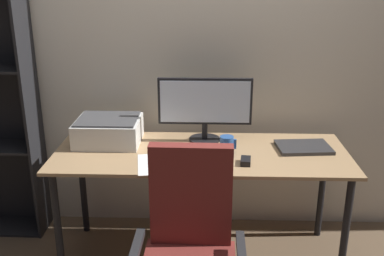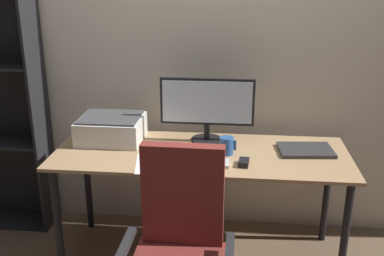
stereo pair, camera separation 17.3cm
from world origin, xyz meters
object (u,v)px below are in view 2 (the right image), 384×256
(mouse, at_px, (244,163))
(coffee_mug, at_px, (227,146))
(desk, at_px, (201,164))
(monitor, at_px, (207,105))
(keyboard, at_px, (203,163))
(laptop, at_px, (306,150))
(printer, at_px, (111,129))

(mouse, xyz_separation_m, coffee_mug, (-0.10, 0.15, 0.04))
(desk, bearing_deg, mouse, -33.72)
(monitor, height_order, coffee_mug, monitor)
(desk, bearing_deg, coffee_mug, -5.84)
(keyboard, relative_size, laptop, 0.91)
(monitor, bearing_deg, printer, -174.57)
(laptop, bearing_deg, desk, -179.32)
(monitor, distance_m, laptop, 0.66)
(monitor, bearing_deg, laptop, -12.03)
(monitor, height_order, keyboard, monitor)
(desk, distance_m, printer, 0.63)
(printer, bearing_deg, mouse, -20.05)
(laptop, distance_m, printer, 1.22)
(printer, bearing_deg, laptop, -3.38)
(keyboard, bearing_deg, mouse, 1.35)
(printer, bearing_deg, coffee_mug, -11.70)
(desk, relative_size, mouse, 18.51)
(desk, xyz_separation_m, coffee_mug, (0.15, -0.02, 0.13))
(desk, bearing_deg, keyboard, -81.27)
(keyboard, bearing_deg, coffee_mug, 51.54)
(laptop, bearing_deg, mouse, -153.01)
(desk, height_order, keyboard, keyboard)
(monitor, xyz_separation_m, laptop, (0.61, -0.13, -0.23))
(desk, relative_size, monitor, 3.00)
(keyboard, bearing_deg, monitor, 90.14)
(coffee_mug, distance_m, printer, 0.76)
(laptop, relative_size, printer, 0.80)
(keyboard, distance_m, mouse, 0.23)
(desk, relative_size, keyboard, 6.13)
(coffee_mug, xyz_separation_m, printer, (-0.74, 0.15, 0.03))
(coffee_mug, height_order, laptop, coffee_mug)
(mouse, bearing_deg, coffee_mug, 129.73)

